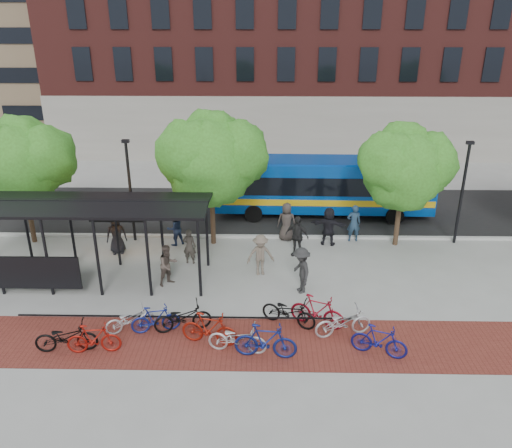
{
  "coord_description": "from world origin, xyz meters",
  "views": [
    {
      "loc": [
        -0.43,
        -19.29,
        10.26
      ],
      "look_at": [
        -0.86,
        1.92,
        1.6
      ],
      "focal_mm": 35.0,
      "sensor_mm": 36.0,
      "label": 1
    }
  ],
  "objects_px": {
    "tree_a": "(22,159)",
    "bike_11": "(379,341)",
    "tree_b": "(213,155)",
    "lamp_post_left": "(130,188)",
    "bike_4": "(183,317)",
    "bike_5": "(209,329)",
    "bike_9": "(317,311)",
    "pedestrian_4": "(297,236)",
    "bike_2": "(130,319)",
    "bike_10": "(343,322)",
    "pedestrian_7": "(354,223)",
    "bike_7": "(266,341)",
    "bike_6": "(237,338)",
    "bike_8": "(289,312)",
    "pedestrian_1": "(189,246)",
    "pedestrian_9": "(301,270)",
    "tree_c": "(406,165)",
    "pedestrian_5": "(329,226)",
    "bus_shelter": "(76,213)",
    "lamp_post_right": "(462,190)",
    "pedestrian_3": "(260,255)",
    "pedestrian_6": "(287,222)",
    "bike_3": "(156,319)",
    "pedestrian_8": "(168,265)",
    "pedestrian_0": "(116,234)",
    "bus": "(323,183)",
    "bike_0": "(66,337)",
    "bike_1": "(94,339)",
    "pedestrian_2": "(175,228)"
  },
  "relations": [
    {
      "from": "bike_7",
      "to": "bike_6",
      "type": "bearing_deg",
      "value": 79.22
    },
    {
      "from": "bus_shelter",
      "to": "bike_11",
      "type": "height_order",
      "value": "bus_shelter"
    },
    {
      "from": "pedestrian_8",
      "to": "bike_7",
      "type": "bearing_deg",
      "value": -93.94
    },
    {
      "from": "bike_4",
      "to": "bike_10",
      "type": "bearing_deg",
      "value": -107.07
    },
    {
      "from": "bus",
      "to": "bus_shelter",
      "type": "bearing_deg",
      "value": -143.09
    },
    {
      "from": "bike_2",
      "to": "bike_4",
      "type": "bearing_deg",
      "value": -112.27
    },
    {
      "from": "bike_3",
      "to": "bike_9",
      "type": "distance_m",
      "value": 5.76
    },
    {
      "from": "bike_11",
      "to": "pedestrian_4",
      "type": "bearing_deg",
      "value": 37.29
    },
    {
      "from": "bike_9",
      "to": "pedestrian_4",
      "type": "distance_m",
      "value": 5.88
    },
    {
      "from": "bike_9",
      "to": "pedestrian_1",
      "type": "distance_m",
      "value": 7.26
    },
    {
      "from": "tree_b",
      "to": "pedestrian_4",
      "type": "relative_size",
      "value": 3.27
    },
    {
      "from": "bike_11",
      "to": "pedestrian_7",
      "type": "xyz_separation_m",
      "value": [
        0.63,
        9.27,
        0.39
      ]
    },
    {
      "from": "bike_0",
      "to": "pedestrian_2",
      "type": "xyz_separation_m",
      "value": [
        2.17,
        8.61,
        0.33
      ]
    },
    {
      "from": "lamp_post_left",
      "to": "pedestrian_1",
      "type": "distance_m",
      "value": 4.47
    },
    {
      "from": "pedestrian_3",
      "to": "pedestrian_6",
      "type": "xyz_separation_m",
      "value": [
        1.26,
        3.74,
        0.05
      ]
    },
    {
      "from": "bike_5",
      "to": "pedestrian_6",
      "type": "relative_size",
      "value": 1.02
    },
    {
      "from": "bike_7",
      "to": "bike_10",
      "type": "height_order",
      "value": "bike_7"
    },
    {
      "from": "bike_9",
      "to": "pedestrian_4",
      "type": "height_order",
      "value": "pedestrian_4"
    },
    {
      "from": "lamp_post_right",
      "to": "bike_1",
      "type": "relative_size",
      "value": 2.86
    },
    {
      "from": "bus",
      "to": "bike_10",
      "type": "relative_size",
      "value": 5.87
    },
    {
      "from": "bike_9",
      "to": "pedestrian_5",
      "type": "height_order",
      "value": "pedestrian_5"
    },
    {
      "from": "pedestrian_1",
      "to": "pedestrian_9",
      "type": "height_order",
      "value": "pedestrian_9"
    },
    {
      "from": "lamp_post_left",
      "to": "bike_0",
      "type": "bearing_deg",
      "value": -90.1
    },
    {
      "from": "pedestrian_5",
      "to": "pedestrian_8",
      "type": "relative_size",
      "value": 1.08
    },
    {
      "from": "bike_4",
      "to": "pedestrian_0",
      "type": "xyz_separation_m",
      "value": [
        -4.11,
        6.37,
        0.42
      ]
    },
    {
      "from": "bike_6",
      "to": "pedestrian_1",
      "type": "relative_size",
      "value": 1.19
    },
    {
      "from": "bike_7",
      "to": "pedestrian_6",
      "type": "relative_size",
      "value": 1.06
    },
    {
      "from": "lamp_post_right",
      "to": "bike_7",
      "type": "relative_size",
      "value": 2.48
    },
    {
      "from": "bike_11",
      "to": "pedestrian_1",
      "type": "xyz_separation_m",
      "value": [
        -7.18,
        6.63,
        0.27
      ]
    },
    {
      "from": "bike_4",
      "to": "tree_c",
      "type": "bearing_deg",
      "value": -66.15
    },
    {
      "from": "bike_2",
      "to": "bike_3",
      "type": "relative_size",
      "value": 1.03
    },
    {
      "from": "pedestrian_1",
      "to": "pedestrian_5",
      "type": "bearing_deg",
      "value": -153.29
    },
    {
      "from": "bike_2",
      "to": "pedestrian_9",
      "type": "relative_size",
      "value": 0.92
    },
    {
      "from": "bike_7",
      "to": "pedestrian_7",
      "type": "height_order",
      "value": "pedestrian_7"
    },
    {
      "from": "bike_2",
      "to": "bike_6",
      "type": "height_order",
      "value": "bike_6"
    },
    {
      "from": "bus_shelter",
      "to": "tree_a",
      "type": "relative_size",
      "value": 1.72
    },
    {
      "from": "tree_a",
      "to": "bike_11",
      "type": "xyz_separation_m",
      "value": [
        15.24,
        -8.91,
        -3.68
      ]
    },
    {
      "from": "bike_8",
      "to": "pedestrian_7",
      "type": "distance_m",
      "value": 8.34
    },
    {
      "from": "bike_8",
      "to": "pedestrian_3",
      "type": "bearing_deg",
      "value": 39.82
    },
    {
      "from": "tree_b",
      "to": "lamp_post_left",
      "type": "distance_m",
      "value": 4.45
    },
    {
      "from": "bus",
      "to": "pedestrian_5",
      "type": "xyz_separation_m",
      "value": [
        -0.11,
        -4.11,
        -0.89
      ]
    },
    {
      "from": "bike_2",
      "to": "pedestrian_8",
      "type": "height_order",
      "value": "pedestrian_8"
    },
    {
      "from": "tree_a",
      "to": "bike_8",
      "type": "bearing_deg",
      "value": -30.16
    },
    {
      "from": "bike_4",
      "to": "bike_5",
      "type": "height_order",
      "value": "bike_5"
    },
    {
      "from": "pedestrian_0",
      "to": "lamp_post_left",
      "type": "bearing_deg",
      "value": 59.5
    },
    {
      "from": "bike_4",
      "to": "bike_5",
      "type": "xyz_separation_m",
      "value": [
        1.03,
        -0.77,
        0.06
      ]
    },
    {
      "from": "bike_2",
      "to": "pedestrian_0",
      "type": "xyz_separation_m",
      "value": [
        -2.25,
        6.43,
        0.49
      ]
    },
    {
      "from": "bike_10",
      "to": "pedestrian_7",
      "type": "xyz_separation_m",
      "value": [
        1.66,
        8.18,
        0.41
      ]
    },
    {
      "from": "lamp_post_left",
      "to": "bike_10",
      "type": "distance_m",
      "value": 12.51
    },
    {
      "from": "bus_shelter",
      "to": "pedestrian_4",
      "type": "bearing_deg",
      "value": 15.0
    }
  ]
}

